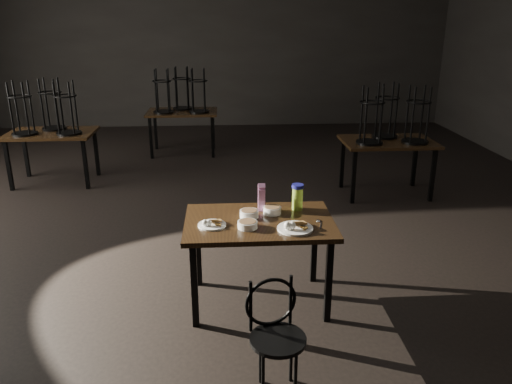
{
  "coord_description": "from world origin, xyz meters",
  "views": [
    {
      "loc": [
        0.18,
        -5.01,
        2.31
      ],
      "look_at": [
        0.45,
        -0.91,
        0.85
      ],
      "focal_mm": 35.0,
      "sensor_mm": 36.0,
      "label": 1
    }
  ],
  "objects": [
    {
      "name": "plate_right",
      "position": [
        0.71,
        -1.52,
        0.77
      ],
      "size": [
        0.28,
        0.28,
        0.09
      ],
      "color": "white",
      "rests_on": "main_table"
    },
    {
      "name": "bowl_big",
      "position": [
        0.34,
        -1.46,
        0.78
      ],
      "size": [
        0.16,
        0.16,
        0.05
      ],
      "color": "white",
      "rests_on": "main_table"
    },
    {
      "name": "bg_table_right",
      "position": [
        2.35,
        1.28,
        0.78
      ],
      "size": [
        1.2,
        0.8,
        1.48
      ],
      "color": "black",
      "rests_on": "ground"
    },
    {
      "name": "bowl_near",
      "position": [
        0.37,
        -1.25,
        0.78
      ],
      "size": [
        0.15,
        0.15,
        0.06
      ],
      "color": "white",
      "rests_on": "main_table"
    },
    {
      "name": "bg_table_left",
      "position": [
        -2.27,
        2.09,
        0.78
      ],
      "size": [
        1.2,
        0.8,
        1.48
      ],
      "color": "black",
      "rests_on": "ground"
    },
    {
      "name": "plate_left",
      "position": [
        0.07,
        -1.4,
        0.77
      ],
      "size": [
        0.22,
        0.22,
        0.07
      ],
      "color": "white",
      "rests_on": "main_table"
    },
    {
      "name": "bowl_far",
      "position": [
        0.56,
        -1.18,
        0.78
      ],
      "size": [
        0.15,
        0.15,
        0.06
      ],
      "color": "white",
      "rests_on": "main_table"
    },
    {
      "name": "room",
      "position": [
        -0.06,
        0.01,
        2.33
      ],
      "size": [
        12.0,
        12.04,
        3.22
      ],
      "color": "black",
      "rests_on": "ground"
    },
    {
      "name": "juice_carton",
      "position": [
        0.48,
        -1.09,
        0.86
      ],
      "size": [
        0.06,
        0.06,
        0.24
      ],
      "color": "#971B71",
      "rests_on": "main_table"
    },
    {
      "name": "main_table",
      "position": [
        0.45,
        -1.31,
        0.67
      ],
      "size": [
        1.2,
        0.8,
        0.75
      ],
      "color": "black",
      "rests_on": "ground"
    },
    {
      "name": "water_bottle",
      "position": [
        0.79,
        -1.09,
        0.86
      ],
      "size": [
        0.11,
        0.11,
        0.22
      ],
      "color": "#A1CA3B",
      "rests_on": "main_table"
    },
    {
      "name": "bentwood_chair",
      "position": [
        0.47,
        -2.35,
        0.45
      ],
      "size": [
        0.38,
        0.38,
        0.75
      ],
      "rotation": [
        0.0,
        0.0,
        0.22
      ],
      "color": "black",
      "rests_on": "ground"
    },
    {
      "name": "bg_table_far",
      "position": [
        -0.54,
        3.63,
        0.78
      ],
      "size": [
        1.2,
        0.8,
        1.48
      ],
      "color": "black",
      "rests_on": "ground"
    },
    {
      "name": "spoon",
      "position": [
        0.92,
        -1.38,
        0.75
      ],
      "size": [
        0.05,
        0.18,
        0.01
      ],
      "color": "silver",
      "rests_on": "main_table"
    }
  ]
}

